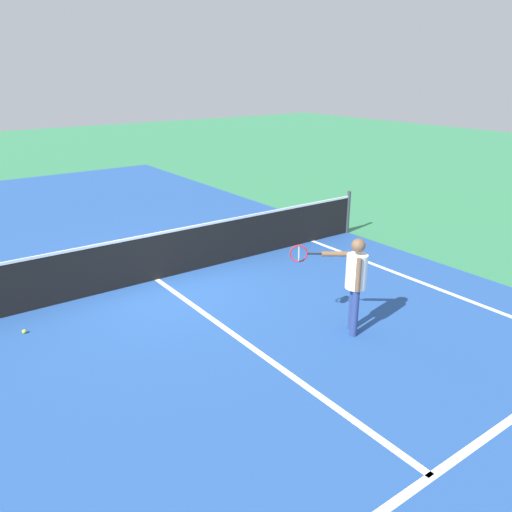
% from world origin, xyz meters
% --- Properties ---
extents(ground_plane, '(60.00, 60.00, 0.00)m').
position_xyz_m(ground_plane, '(0.00, 0.00, 0.00)').
color(ground_plane, '#337F51').
extents(court_surface_inbounds, '(10.62, 24.40, 0.00)m').
position_xyz_m(court_surface_inbounds, '(0.00, 0.00, 0.00)').
color(court_surface_inbounds, '#234C93').
rests_on(court_surface_inbounds, ground_plane).
extents(line_service_near, '(8.22, 0.10, 0.01)m').
position_xyz_m(line_service_near, '(0.00, -6.40, 0.00)').
color(line_service_near, white).
rests_on(line_service_near, ground_plane).
extents(line_center_service, '(0.10, 6.40, 0.01)m').
position_xyz_m(line_center_service, '(0.00, -3.20, 0.00)').
color(line_center_service, white).
rests_on(line_center_service, ground_plane).
extents(net, '(10.65, 0.09, 1.07)m').
position_xyz_m(net, '(0.00, 0.00, 0.49)').
color(net, '#33383D').
rests_on(net, ground_plane).
extents(player_near, '(0.87, 0.94, 1.55)m').
position_xyz_m(player_near, '(1.54, -3.76, 0.96)').
color(player_near, navy).
rests_on(player_near, ground_plane).
extents(tennis_ball_near_net, '(0.07, 0.07, 0.07)m').
position_xyz_m(tennis_ball_near_net, '(-2.65, -0.79, 0.03)').
color(tennis_ball_near_net, '#CCE033').
rests_on(tennis_ball_near_net, ground_plane).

